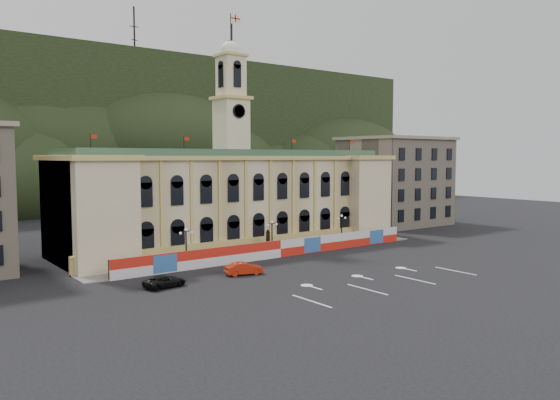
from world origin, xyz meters
TOP-DOWN VIEW (x-y plane):
  - ground at (0.00, 0.00)m, footprint 260.00×260.00m
  - lane_markings at (0.00, -5.00)m, footprint 26.00×10.00m
  - hill_ridge at (0.03, 121.99)m, footprint 230.00×80.00m
  - city_hall at (0.00, 27.63)m, footprint 56.20×17.60m
  - side_building_right at (43.00, 30.93)m, footprint 21.00×17.00m
  - hoarding_fence at (0.06, 15.07)m, footprint 50.00×0.44m
  - pavement at (0.00, 17.75)m, footprint 56.00×5.50m
  - statue at (0.00, 18.00)m, footprint 1.40×1.40m
  - lamp_left at (-14.00, 17.00)m, footprint 1.96×0.44m
  - lamp_center at (0.00, 17.00)m, footprint 1.96×0.44m
  - lamp_right at (14.00, 17.00)m, footprint 1.96×0.44m
  - red_sedan at (-10.61, 8.38)m, footprint 3.88×5.48m
  - black_suv at (-21.18, 8.26)m, footprint 3.61×5.48m

SIDE VIEW (x-z plane):
  - ground at x=0.00m, z-range 0.00..0.00m
  - lane_markings at x=0.00m, z-range -0.01..0.01m
  - pavement at x=0.00m, z-range 0.00..0.16m
  - black_suv at x=-21.18m, z-range 0.00..1.35m
  - red_sedan at x=-10.61m, z-range 0.00..1.55m
  - statue at x=0.00m, z-range -0.67..3.05m
  - hoarding_fence at x=0.06m, z-range 0.00..2.50m
  - lamp_left at x=-14.00m, z-range 0.50..5.65m
  - lamp_center at x=0.00m, z-range 0.50..5.65m
  - lamp_right at x=14.00m, z-range 0.50..5.65m
  - city_hall at x=0.00m, z-range -10.70..26.40m
  - side_building_right at x=43.00m, z-range 0.03..18.63m
  - hill_ridge at x=0.03m, z-range -12.52..51.48m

